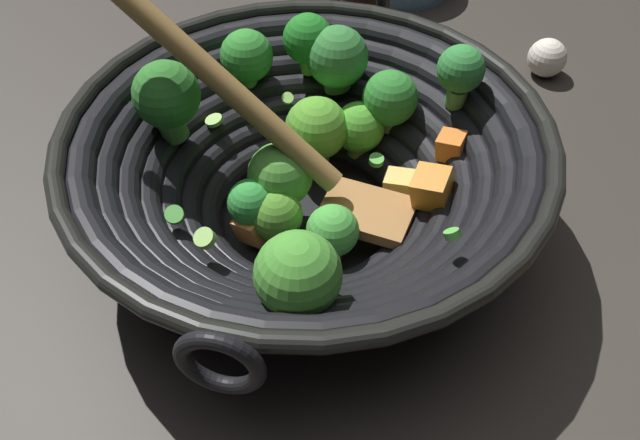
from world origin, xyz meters
TOP-DOWN VIEW (x-y plane):
  - ground_plane at (0.00, 0.00)m, footprint 4.00×4.00m
  - wok at (-0.00, -0.00)m, footprint 0.38×0.38m
  - garlic_bulb at (-0.32, 0.04)m, footprint 0.04×0.04m

SIDE VIEW (x-z plane):
  - ground_plane at x=0.00m, z-range 0.00..0.00m
  - garlic_bulb at x=-0.32m, z-range 0.00..0.04m
  - wok at x=0.00m, z-range -0.05..0.19m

